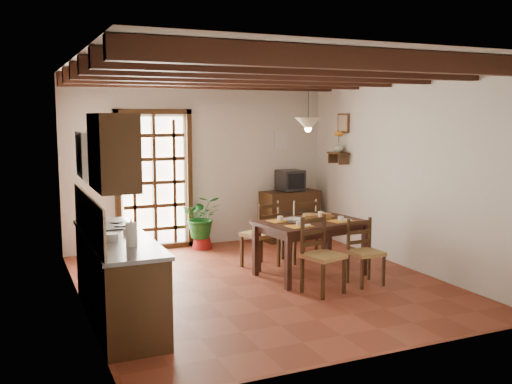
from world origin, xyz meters
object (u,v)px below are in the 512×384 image
potted_plant (202,214)px  pendant_lamp (308,123)px  chair_near_left (322,269)px  chair_far_right (300,241)px  chair_near_right (365,264)px  kitchen_counter (117,277)px  crt_tv (290,180)px  chair_far_left (261,246)px  dining_table (310,228)px  sideboard (290,215)px

potted_plant → pendant_lamp: 2.64m
potted_plant → chair_near_left: bearing=-78.0°
chair_far_right → chair_near_right: bearing=95.2°
kitchen_counter → crt_tv: size_ratio=5.02×
chair_near_left → chair_far_left: chair_far_left is taller
kitchen_counter → pendant_lamp: size_ratio=2.66×
kitchen_counter → dining_table: kitchen_counter is taller
kitchen_counter → chair_far_right: kitchen_counter is taller
kitchen_counter → chair_far_right: bearing=25.8°
chair_near_right → pendant_lamp: bearing=119.3°
dining_table → chair_far_left: (-0.44, 0.66, -0.35)m
chair_far_left → pendant_lamp: bearing=108.7°
chair_near_right → potted_plant: 3.06m
chair_near_right → chair_far_right: 1.43m
chair_far_right → crt_tv: crt_tv is taller
kitchen_counter → dining_table: size_ratio=1.49×
sideboard → pendant_lamp: size_ratio=1.20×
crt_tv → chair_near_right: bearing=-102.6°
pendant_lamp → chair_near_left: bearing=-106.2°
chair_near_right → chair_near_left: bearing=-173.3°
chair_near_right → crt_tv: crt_tv is taller
chair_near_left → potted_plant: size_ratio=0.52×
potted_plant → chair_far_right: bearing=-50.6°
chair_far_left → crt_tv: (1.23, 1.48, 0.75)m
pendant_lamp → kitchen_counter: bearing=-164.1°
chair_far_left → chair_near_right: bearing=104.3°
sideboard → kitchen_counter: bearing=-147.3°
pendant_lamp → crt_tv: bearing=68.8°
kitchen_counter → pendant_lamp: pendant_lamp is taller
kitchen_counter → chair_far_left: kitchen_counter is taller
chair_far_right → pendant_lamp: size_ratio=1.12×
kitchen_counter → pendant_lamp: bearing=15.9°
crt_tv → chair_far_right: bearing=-117.0°
chair_near_left → sideboard: bearing=54.2°
crt_tv → pendant_lamp: pendant_lamp is taller
chair_far_right → potted_plant: 1.76m
chair_near_right → pendant_lamp: 2.01m
potted_plant → pendant_lamp: (0.86, -2.00, 1.51)m
chair_far_left → potted_plant: bearing=-93.6°
chair_near_left → pendant_lamp: 1.99m
chair_near_right → chair_far_left: chair_far_left is taller
kitchen_counter → chair_near_left: 2.48m
chair_near_left → crt_tv: 3.17m
sideboard → chair_far_left: bearing=-135.7°
chair_near_right → pendant_lamp: (-0.45, 0.76, 1.81)m
chair_near_left → dining_table: bearing=55.7°
chair_far_right → sideboard: bearing=-114.3°
dining_table → sideboard: size_ratio=1.48×
dining_table → chair_far_right: bearing=64.0°
kitchen_counter → sideboard: 4.51m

